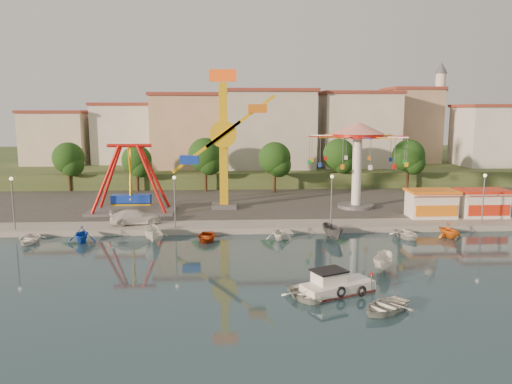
{
  "coord_description": "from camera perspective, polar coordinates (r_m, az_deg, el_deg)",
  "views": [
    {
      "loc": [
        -2.31,
        -36.92,
        12.36
      ],
      "look_at": [
        0.28,
        14.0,
        4.0
      ],
      "focal_mm": 35.0,
      "sensor_mm": 36.0,
      "label": 1
    }
  ],
  "objects": [
    {
      "name": "booth_left",
      "position": [
        58.75,
        19.4,
        -1.22
      ],
      "size": [
        5.4,
        3.78,
        3.08
      ],
      "color": "white",
      "rests_on": "quay_deck"
    },
    {
      "name": "moored_boat_7",
      "position": [
        52.67,
        21.16,
        -4.05
      ],
      "size": [
        3.22,
        3.49,
        1.52
      ],
      "primitive_type": "imported",
      "rotation": [
        0.0,
        0.0,
        0.29
      ],
      "color": "orange",
      "rests_on": "ground"
    },
    {
      "name": "rowboat_a",
      "position": [
        33.75,
        5.69,
        -11.58
      ],
      "size": [
        3.69,
        4.11,
        0.7
      ],
      "primitive_type": "imported",
      "rotation": [
        0.0,
        0.0,
        0.47
      ],
      "color": "silver",
      "rests_on": "ground"
    },
    {
      "name": "moored_boat_0",
      "position": [
        51.88,
        -24.52,
        -4.91
      ],
      "size": [
        2.91,
        3.8,
        0.73
      ],
      "primitive_type": "imported",
      "rotation": [
        0.0,
        0.0,
        0.11
      ],
      "color": "white",
      "rests_on": "ground"
    },
    {
      "name": "moored_boat_6",
      "position": [
        51.21,
        16.87,
        -4.63
      ],
      "size": [
        3.13,
        3.99,
        0.75
      ],
      "primitive_type": "imported",
      "rotation": [
        0.0,
        0.0,
        0.16
      ],
      "color": "white",
      "rests_on": "ground"
    },
    {
      "name": "building_3",
      "position": [
        86.22,
        2.37,
        6.14
      ],
      "size": [
        12.59,
        10.5,
        9.2
      ],
      "primitive_type": "cube",
      "color": "beige",
      "rests_on": "hill_terrace"
    },
    {
      "name": "wave_swinger",
      "position": [
        61.24,
        11.53,
        5.22
      ],
      "size": [
        11.6,
        11.6,
        10.4
      ],
      "color": "#59595E",
      "rests_on": "quay_deck"
    },
    {
      "name": "lamp_post_0",
      "position": [
        55.21,
        -26.0,
        -1.3
      ],
      "size": [
        0.14,
        0.14,
        5.0
      ],
      "primitive_type": "cylinder",
      "color": "#59595E",
      "rests_on": "quay_deck"
    },
    {
      "name": "skiff",
      "position": [
        40.3,
        14.34,
        -7.82
      ],
      "size": [
        2.75,
        3.8,
        1.38
      ],
      "primitive_type": "imported",
      "rotation": [
        0.0,
        0.0,
        -0.44
      ],
      "color": "white",
      "rests_on": "ground"
    },
    {
      "name": "tree_2",
      "position": [
        73.11,
        -5.81,
        4.21
      ],
      "size": [
        5.02,
        5.02,
        7.85
      ],
      "color": "#382314",
      "rests_on": "quay_deck"
    },
    {
      "name": "moored_boat_1",
      "position": [
        50.18,
        -19.3,
        -4.57
      ],
      "size": [
        3.02,
        3.35,
        1.56
      ],
      "primitive_type": "imported",
      "rotation": [
        0.0,
        0.0,
        0.17
      ],
      "color": "blue",
      "rests_on": "ground"
    },
    {
      "name": "ground",
      "position": [
        39.0,
        0.64,
        -9.16
      ],
      "size": [
        200.0,
        200.0,
        0.0
      ],
      "primitive_type": "plane",
      "color": "#122733",
      "rests_on": "ground"
    },
    {
      "name": "lamp_post_1",
      "position": [
        51.09,
        -9.26,
        -1.25
      ],
      "size": [
        0.14,
        0.14,
        5.0
      ],
      "primitive_type": "cylinder",
      "color": "#59595E",
      "rests_on": "quay_deck"
    },
    {
      "name": "moored_boat_5",
      "position": [
        49.15,
        8.78,
        -4.51
      ],
      "size": [
        2.06,
        3.88,
        1.42
      ],
      "primitive_type": "imported",
      "rotation": [
        0.0,
        0.0,
        0.19
      ],
      "color": "#4F4F54",
      "rests_on": "ground"
    },
    {
      "name": "booth_mid",
      "position": [
        61.19,
        24.46,
        -1.13
      ],
      "size": [
        5.4,
        3.78,
        3.08
      ],
      "color": "white",
      "rests_on": "quay_deck"
    },
    {
      "name": "rowboat_b",
      "position": [
        32.6,
        14.49,
        -12.54
      ],
      "size": [
        4.62,
        4.41,
        0.78
      ],
      "primitive_type": "imported",
      "rotation": [
        0.0,
        0.0,
        -0.92
      ],
      "color": "silver",
      "rests_on": "ground"
    },
    {
      "name": "moored_boat_2",
      "position": [
        48.74,
        -11.78,
        -4.71
      ],
      "size": [
        2.09,
        3.91,
        1.43
      ],
      "primitive_type": "imported",
      "rotation": [
        0.0,
        0.0,
        0.19
      ],
      "color": "silver",
      "rests_on": "ground"
    },
    {
      "name": "building_4",
      "position": [
        91.78,
        10.63,
        6.19
      ],
      "size": [
        10.75,
        9.23,
        9.24
      ],
      "primitive_type": "cube",
      "color": "beige",
      "rests_on": "hill_terrace"
    },
    {
      "name": "tree_4",
      "position": [
        76.33,
        9.46,
        4.21
      ],
      "size": [
        4.86,
        4.86,
        7.6
      ],
      "color": "#382314",
      "rests_on": "quay_deck"
    },
    {
      "name": "kamikaze_tower",
      "position": [
        59.77,
        -3.33,
        5.49
      ],
      "size": [
        8.25,
        3.1,
        16.5
      ],
      "color": "#59595E",
      "rests_on": "quay_deck"
    },
    {
      "name": "tree_1",
      "position": [
        74.78,
        -13.47,
        3.56
      ],
      "size": [
        4.35,
        4.35,
        6.8
      ],
      "color": "#382314",
      "rests_on": "quay_deck"
    },
    {
      "name": "pirate_ship_ride",
      "position": [
        59.32,
        -14.13,
        1.31
      ],
      "size": [
        10.0,
        5.0,
        8.0
      ],
      "color": "#59595E",
      "rests_on": "quay_deck"
    },
    {
      "name": "tree_0",
      "position": [
        77.91,
        -20.64,
        3.64
      ],
      "size": [
        4.6,
        4.6,
        7.19
      ],
      "color": "#382314",
      "rests_on": "quay_deck"
    },
    {
      "name": "asphalt_pad",
      "position": [
        67.99,
        -0.92,
        -0.65
      ],
      "size": [
        90.0,
        28.0,
        0.01
      ],
      "primitive_type": "cube",
      "color": "#4C4944",
      "rests_on": "quay_deck"
    },
    {
      "name": "building_5",
      "position": [
        93.97,
        18.88,
        6.52
      ],
      "size": [
        12.77,
        10.96,
        11.21
      ],
      "primitive_type": "cube",
      "color": "tan",
      "rests_on": "hill_terrace"
    },
    {
      "name": "van",
      "position": [
        53.7,
        -13.62,
        -2.78
      ],
      "size": [
        5.58,
        3.29,
        1.52
      ],
      "primitive_type": "imported",
      "rotation": [
        0.0,
        0.0,
        1.81
      ],
      "color": "silver",
      "rests_on": "quay_deck"
    },
    {
      "name": "moored_boat_3",
      "position": [
        48.3,
        -5.69,
        -5.11
      ],
      "size": [
        2.6,
        3.59,
        0.73
      ],
      "primitive_type": "imported",
      "rotation": [
        0.0,
        0.0,
        -0.02
      ],
      "color": "#A9340D",
      "rests_on": "ground"
    },
    {
      "name": "moored_boat_4",
      "position": [
        48.36,
        2.64,
        -4.6
      ],
      "size": [
        2.61,
        2.97,
        1.49
      ],
      "primitive_type": "imported",
      "rotation": [
        0.0,
        0.0,
        -0.06
      ],
      "color": "white",
      "rests_on": "ground"
    },
    {
      "name": "tree_3",
      "position": [
        71.89,
        2.14,
        3.87
      ],
      "size": [
        4.68,
        4.68,
        7.32
      ],
      "color": "#382314",
      "rests_on": "quay_deck"
    },
    {
      "name": "building_2",
      "position": [
        89.16,
        -6.73,
        6.84
      ],
      "size": [
        11.95,
        9.28,
        11.23
      ],
      "primitive_type": "cube",
      "color": "tan",
      "rests_on": "hill_terrace"
    },
    {
      "name": "building_6",
      "position": [
        97.53,
        25.72,
        6.53
      ],
      "size": [
        8.23,
        8.98,
        12.36
      ],
      "primitive_type": "cube",
      "color": "silver",
      "rests_on": "hill_terrace"
    },
    {
      "name": "tree_5",
      "position": [
        77.37,
        17.02,
        3.97
      ],
      "size": [
        4.83,
        4.83,
        7.54
      ],
      "color": "#382314",
      "rests_on": "quay_deck"
    },
    {
      "name": "lamp_post_3",
      "position": [
        57.18,
        24.53,
        -0.86
      ],
      "size": [
        0.14,
        0.14,
        5.0
      ],
      "primitive_type": "cylinder",
      "color": "#59595E",
      "rests_on": "quay_deck"
    },
    {
      "name": "building_1",
      "position": [
        90.47,
        -15.12,
        5.79
      ],
      "size": [
        12.33,
        9.01,
        8.63
      ],
      "primitive_type": "cube",
      "color": "silver",
      "rests_on": "hill_terrace"
    },
    {
      "name": "building_0",
      "position": [
        88.68,
        -23.56,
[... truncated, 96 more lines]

